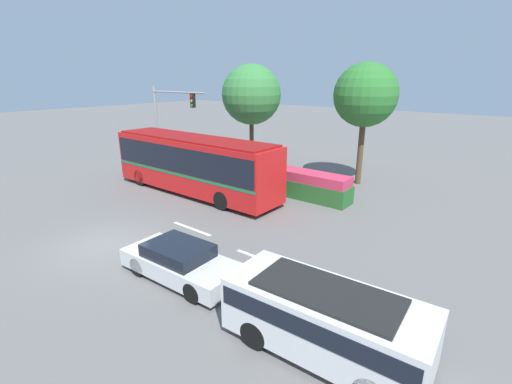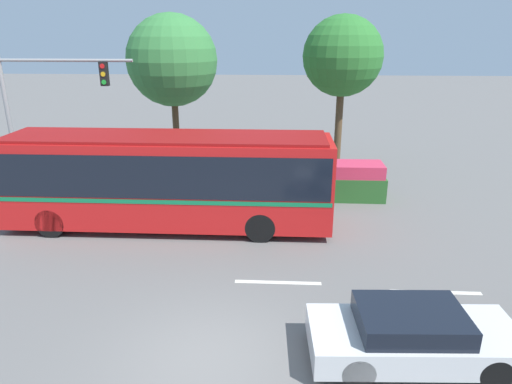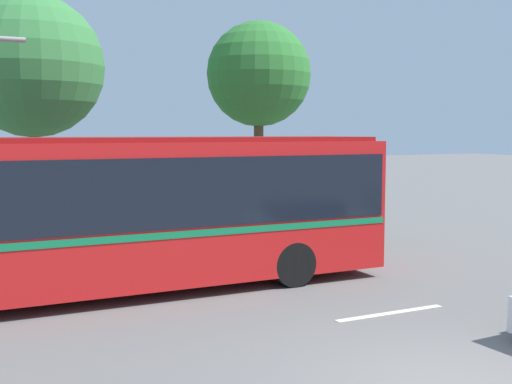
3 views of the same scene
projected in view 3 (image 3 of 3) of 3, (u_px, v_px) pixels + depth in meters
The scene contains 5 objects.
city_bus at pixel (134, 205), 13.45m from camera, with size 11.28×2.54×3.31m.
flowering_hedge at pixel (241, 225), 18.23m from camera, with size 8.46×1.37×1.51m.
street_tree_left at pixel (32, 67), 18.69m from camera, with size 4.21×4.21×7.46m.
street_tree_centre at pixel (259, 75), 23.07m from camera, with size 3.81×3.81×7.43m.
lane_stripe_mid at pixel (390, 313), 11.95m from camera, with size 2.40×0.16×0.01m, color silver.
Camera 3 is at (-5.85, -6.17, 3.41)m, focal length 44.43 mm.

